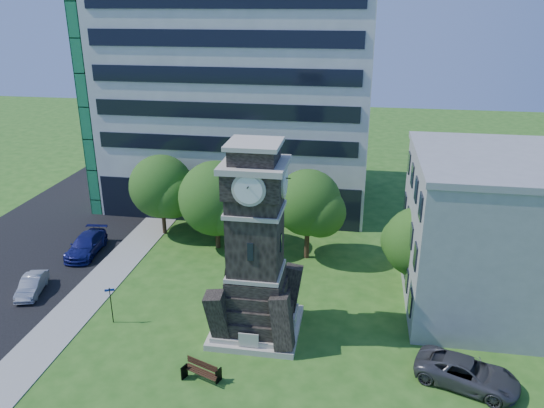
% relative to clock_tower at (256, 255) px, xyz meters
% --- Properties ---
extents(ground, '(160.00, 160.00, 0.00)m').
position_rel_clock_tower_xyz_m(ground, '(-3.00, -2.00, -5.28)').
color(ground, '#265819').
rests_on(ground, ground).
extents(sidewalk, '(3.00, 70.00, 0.06)m').
position_rel_clock_tower_xyz_m(sidewalk, '(-12.50, 3.00, -5.25)').
color(sidewalk, gray).
rests_on(sidewalk, ground).
extents(clock_tower, '(5.40, 5.40, 12.22)m').
position_rel_clock_tower_xyz_m(clock_tower, '(0.00, 0.00, 0.00)').
color(clock_tower, beige).
rests_on(clock_tower, ground).
extents(office_tall, '(26.20, 15.11, 28.60)m').
position_rel_clock_tower_xyz_m(office_tall, '(-6.20, 23.84, 8.94)').
color(office_tall, silver).
rests_on(office_tall, ground).
extents(office_low, '(15.20, 12.20, 10.40)m').
position_rel_clock_tower_xyz_m(office_low, '(16.97, 6.00, -0.07)').
color(office_low, '#96999B').
rests_on(office_low, ground).
extents(car_street_mid, '(2.22, 4.00, 1.25)m').
position_rel_clock_tower_xyz_m(car_street_mid, '(-16.60, 1.80, -4.66)').
color(car_street_mid, gray).
rests_on(car_street_mid, ground).
extents(car_street_north, '(2.63, 5.46, 1.53)m').
position_rel_clock_tower_xyz_m(car_street_north, '(-15.89, 8.41, -4.51)').
color(car_street_north, navy).
rests_on(car_street_north, ground).
extents(car_east_lot, '(5.97, 4.23, 1.51)m').
position_rel_clock_tower_xyz_m(car_east_lot, '(12.19, -3.19, -4.52)').
color(car_east_lot, '#424246').
rests_on(car_east_lot, ground).
extents(park_bench, '(2.06, 0.55, 1.07)m').
position_rel_clock_tower_xyz_m(park_bench, '(-2.07, -5.11, -4.72)').
color(park_bench, black).
rests_on(park_bench, ground).
extents(street_sign, '(0.61, 0.06, 2.54)m').
position_rel_clock_tower_xyz_m(street_sign, '(-9.33, -0.73, -3.69)').
color(street_sign, black).
rests_on(street_sign, ground).
extents(tree_nw, '(6.08, 5.53, 7.22)m').
position_rel_clock_tower_xyz_m(tree_nw, '(-10.91, 13.34, -1.01)').
color(tree_nw, '#332114').
rests_on(tree_nw, ground).
extents(tree_nc, '(6.82, 6.20, 7.53)m').
position_rel_clock_tower_xyz_m(tree_nc, '(-5.41, 11.29, -1.03)').
color(tree_nc, '#332114').
rests_on(tree_nc, ground).
extents(tree_ne, '(5.79, 5.26, 7.40)m').
position_rel_clock_tower_xyz_m(tree_ne, '(2.14, 10.65, -0.70)').
color(tree_ne, '#332114').
rests_on(tree_ne, ground).
extents(tree_east, '(5.46, 4.97, 6.22)m').
position_rel_clock_tower_xyz_m(tree_east, '(10.33, 6.84, -1.69)').
color(tree_east, '#332114').
rests_on(tree_east, ground).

